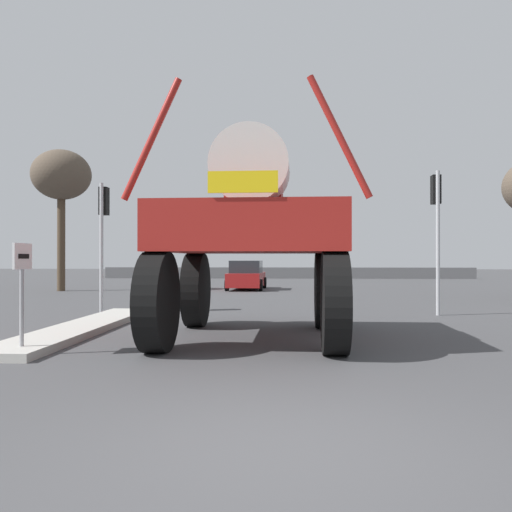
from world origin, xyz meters
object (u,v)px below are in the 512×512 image
(oversize_sprayer, at_px, (253,235))
(traffic_signal_near_right, at_px, (436,210))
(bare_tree_left, at_px, (61,177))
(lane_arrow_sign, at_px, (22,275))
(traffic_signal_near_left, at_px, (103,219))
(sedan_ahead, at_px, (246,276))

(oversize_sprayer, height_order, traffic_signal_near_right, oversize_sprayer)
(bare_tree_left, bearing_deg, lane_arrow_sign, -68.53)
(traffic_signal_near_left, bearing_deg, sedan_ahead, 74.67)
(lane_arrow_sign, relative_size, bare_tree_left, 0.25)
(traffic_signal_near_left, relative_size, traffic_signal_near_right, 0.93)
(traffic_signal_near_right, height_order, bare_tree_left, bare_tree_left)
(sedan_ahead, xyz_separation_m, traffic_signal_near_right, (6.47, -12.30, 2.32))
(oversize_sprayer, bearing_deg, bare_tree_left, 35.69)
(lane_arrow_sign, xyz_separation_m, sedan_ahead, (2.32, 19.30, -0.63))
(lane_arrow_sign, bearing_deg, bare_tree_left, 111.47)
(lane_arrow_sign, xyz_separation_m, bare_tree_left, (-6.89, 17.52, 4.39))
(lane_arrow_sign, relative_size, sedan_ahead, 0.42)
(sedan_ahead, height_order, bare_tree_left, bare_tree_left)
(oversize_sprayer, xyz_separation_m, traffic_signal_near_left, (-4.84, 4.92, 0.73))
(sedan_ahead, distance_m, bare_tree_left, 10.64)
(traffic_signal_near_left, bearing_deg, bare_tree_left, 119.03)
(bare_tree_left, bearing_deg, oversize_sprayer, -55.33)
(bare_tree_left, bearing_deg, traffic_signal_near_right, -33.86)
(oversize_sprayer, relative_size, bare_tree_left, 0.76)
(traffic_signal_near_left, distance_m, bare_tree_left, 12.38)
(sedan_ahead, height_order, traffic_signal_near_right, traffic_signal_near_right)
(sedan_ahead, relative_size, bare_tree_left, 0.58)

